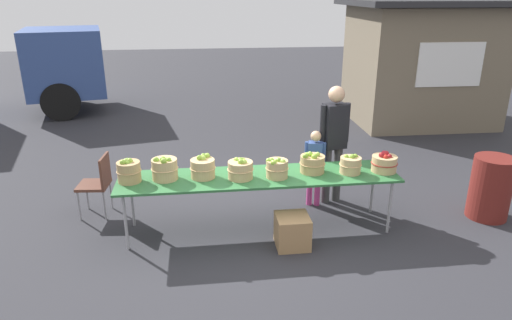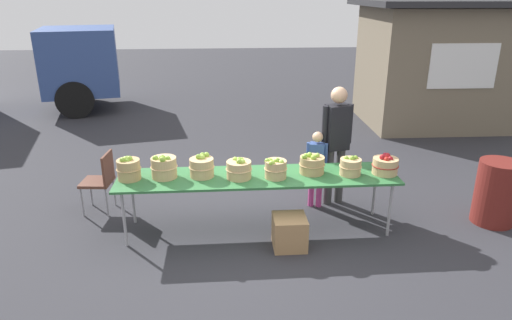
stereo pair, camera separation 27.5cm
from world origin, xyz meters
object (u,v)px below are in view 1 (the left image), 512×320
Objects in this scene: apple_basket_green_6 at (351,164)px; folding_chair at (98,180)px; apple_basket_green_1 at (165,168)px; apple_basket_green_3 at (240,169)px; market_table at (259,178)px; apple_basket_green_0 at (129,171)px; apple_basket_green_2 at (203,168)px; child_customer at (315,162)px; apple_basket_red_0 at (384,163)px; trash_barrel at (491,188)px; apple_basket_green_5 at (312,163)px; apple_basket_green_4 at (277,168)px; vendor_adult at (334,136)px; produce_crate at (292,231)px.

apple_basket_green_6 is 0.33× the size of folding_chair.
apple_basket_green_1 reaches higher than apple_basket_green_3.
market_table is 1.59m from apple_basket_green_0.
apple_basket_green_2 is 1.69m from child_customer.
apple_basket_green_1 is 0.98× the size of apple_basket_red_0.
apple_basket_green_6 is at bearing -2.59° from apple_basket_green_2.
apple_basket_green_6 is at bearing -179.94° from trash_barrel.
apple_basket_green_3 is at bearing -174.26° from apple_basket_green_5.
apple_basket_green_1 is 1.04× the size of apple_basket_green_2.
apple_basket_green_2 is at bearing 177.41° from apple_basket_green_6.
trash_barrel is at bearing 179.99° from child_customer.
trash_barrel is at bearing 0.10° from apple_basket_green_3.
apple_basket_green_6 is at bearing -2.30° from market_table.
folding_chair is at bearing 161.97° from market_table.
apple_basket_green_4 is 2.98m from trash_barrel.
apple_basket_green_2 is 1.60m from folding_chair.
apple_basket_green_3 is (0.92, -0.09, -0.02)m from apple_basket_green_1.
vendor_adult is 1.53× the size of child_customer.
apple_basket_green_2 reaches higher than apple_basket_green_3.
apple_basket_green_5 reaches higher than trash_barrel.
apple_basket_green_0 is at bearing -179.20° from apple_basket_green_5.
apple_basket_green_3 reaches higher than apple_basket_green_4.
apple_basket_green_2 is at bearing 0.05° from apple_basket_green_1.
apple_basket_green_5 reaches higher than apple_basket_green_3.
vendor_adult is at bearing 28.56° from apple_basket_green_3.
vendor_adult is at bearing 39.70° from apple_basket_green_4.
apple_basket_green_4 reaches higher than produce_crate.
apple_basket_green_2 is 1.98m from vendor_adult.
apple_basket_green_4 is 1.40m from apple_basket_red_0.
apple_basket_green_2 is (-0.70, 0.04, 0.16)m from market_table.
apple_basket_green_2 reaches higher than apple_basket_green_5.
apple_basket_green_4 is at bearing -165.83° from apple_basket_green_5.
folding_chair is (-2.80, 0.65, -0.36)m from apple_basket_green_5.
vendor_adult is 0.46m from child_customer.
apple_basket_green_4 is 1.24m from vendor_adult.
apple_basket_green_2 is 0.96× the size of apple_basket_green_5.
apple_basket_green_1 is at bearing 178.34° from apple_basket_red_0.
apple_basket_green_0 reaches higher than trash_barrel.
trash_barrel is at bearing -0.03° from apple_basket_red_0.
produce_crate is at bearing -70.76° from apple_basket_green_4.
apple_basket_green_4 reaches higher than folding_chair.
apple_basket_green_5 is 0.38× the size of folding_chair.
trash_barrel is at bearing -1.22° from apple_basket_green_2.
apple_basket_green_6 is at bearing -179.60° from apple_basket_red_0.
apple_basket_green_4 is (1.37, -0.11, -0.02)m from apple_basket_green_1.
apple_basket_green_1 reaches higher than market_table.
market_table is 1.39m from vendor_adult.
apple_basket_green_2 is 0.47m from apple_basket_green_3.
apple_basket_green_3 is at bearing -179.85° from apple_basket_green_6.
apple_basket_green_3 is at bearing -5.40° from apple_basket_green_1.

